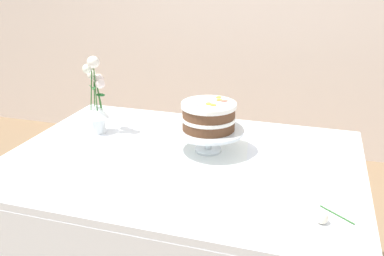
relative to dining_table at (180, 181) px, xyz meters
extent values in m
cube|color=white|center=(0.00, 0.03, 0.08)|extent=(1.40, 1.00, 0.03)
cylinder|color=brown|center=(-0.60, 0.43, -0.29)|extent=(0.06, 0.06, 0.71)
cylinder|color=brown|center=(0.60, 0.43, -0.29)|extent=(0.06, 0.06, 0.71)
cube|color=white|center=(0.09, 0.11, 0.09)|extent=(0.36, 0.36, 0.00)
cylinder|color=silver|center=(0.09, 0.11, 0.10)|extent=(0.11, 0.11, 0.01)
cylinder|color=silver|center=(0.09, 0.11, 0.14)|extent=(0.03, 0.03, 0.07)
cylinder|color=silver|center=(0.09, 0.11, 0.19)|extent=(0.29, 0.29, 0.01)
cylinder|color=brown|center=(0.09, 0.11, 0.21)|extent=(0.21, 0.21, 0.04)
cylinder|color=white|center=(0.09, 0.11, 0.24)|extent=(0.22, 0.22, 0.01)
cylinder|color=brown|center=(0.09, 0.11, 0.27)|extent=(0.21, 0.21, 0.04)
cylinder|color=white|center=(0.09, 0.11, 0.29)|extent=(0.22, 0.22, 0.02)
ellipsoid|color=yellow|center=(0.10, 0.19, 0.31)|extent=(0.03, 0.03, 0.01)
ellipsoid|color=#E56B51|center=(0.14, 0.15, 0.30)|extent=(0.04, 0.03, 0.00)
ellipsoid|color=yellow|center=(0.09, 0.10, 0.31)|extent=(0.03, 0.03, 0.01)
ellipsoid|color=yellow|center=(0.11, 0.09, 0.31)|extent=(0.03, 0.03, 0.01)
ellipsoid|color=pink|center=(0.05, 0.07, 0.30)|extent=(0.03, 0.03, 0.00)
ellipsoid|color=orange|center=(0.12, 0.16, 0.30)|extent=(0.03, 0.03, 0.00)
cylinder|color=silver|center=(-0.45, 0.17, 0.13)|extent=(0.06, 0.06, 0.07)
cone|color=silver|center=(-0.45, 0.17, 0.20)|extent=(0.10, 0.10, 0.06)
cylinder|color=#2D6028|center=(-0.43, 0.17, 0.27)|extent=(0.02, 0.01, 0.12)
sphere|color=silver|center=(-0.42, 0.16, 0.33)|extent=(0.04, 0.04, 0.04)
ellipsoid|color=#236B2D|center=(-0.42, 0.17, 0.28)|extent=(0.05, 0.03, 0.01)
cylinder|color=#2D6028|center=(-0.44, 0.18, 0.27)|extent=(0.01, 0.02, 0.14)
sphere|color=silver|center=(-0.44, 0.18, 0.34)|extent=(0.05, 0.05, 0.05)
cylinder|color=#2D6028|center=(-0.47, 0.19, 0.28)|extent=(0.02, 0.02, 0.15)
sphere|color=silver|center=(-0.47, 0.19, 0.36)|extent=(0.04, 0.04, 0.04)
ellipsoid|color=#236B2D|center=(-0.47, 0.18, 0.31)|extent=(0.04, 0.04, 0.02)
cylinder|color=#2D6028|center=(-0.46, 0.15, 0.30)|extent=(0.02, 0.02, 0.19)
sphere|color=silver|center=(-0.47, 0.14, 0.39)|extent=(0.04, 0.04, 0.04)
cylinder|color=#2D6028|center=(-0.44, 0.15, 0.32)|extent=(0.01, 0.02, 0.22)
sphere|color=silver|center=(-0.43, 0.15, 0.43)|extent=(0.05, 0.05, 0.05)
ellipsoid|color=#236B2D|center=(-0.44, 0.15, 0.31)|extent=(0.04, 0.05, 0.02)
cylinder|color=#2D6028|center=(0.59, -0.23, 0.09)|extent=(0.10, 0.08, 0.01)
sphere|color=silver|center=(0.54, -0.28, 0.11)|extent=(0.04, 0.04, 0.04)
camera|label=1|loc=(0.49, -1.41, 0.81)|focal=39.09mm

